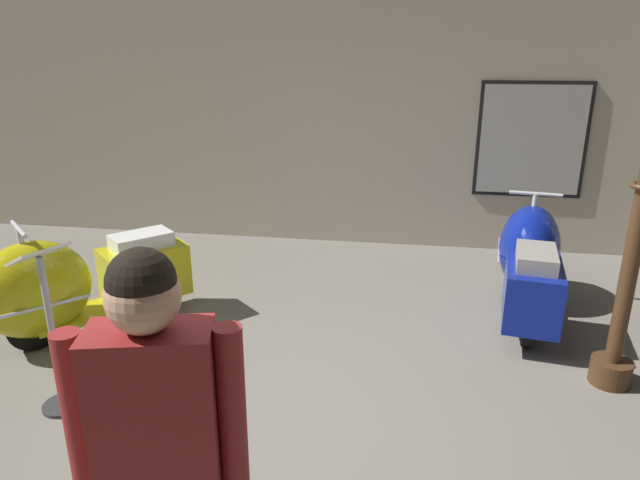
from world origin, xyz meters
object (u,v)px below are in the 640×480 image
at_px(scooter_0, 71,285).
at_px(visitor_0, 160,454).
at_px(scooter_1, 530,261).
at_px(info_stanchion, 54,343).

distance_m(scooter_0, visitor_0, 3.07).
relative_size(scooter_1, visitor_0, 1.01).
height_order(visitor_0, info_stanchion, visitor_0).
height_order(scooter_0, scooter_1, scooter_1).
bearing_deg(info_stanchion, scooter_1, 31.51).
distance_m(scooter_1, info_stanchion, 3.87).
xyz_separation_m(visitor_0, info_stanchion, (-1.42, 1.46, -0.52)).
relative_size(scooter_0, info_stanchion, 1.33).
distance_m(scooter_1, visitor_0, 3.99).
distance_m(scooter_0, info_stanchion, 1.02).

